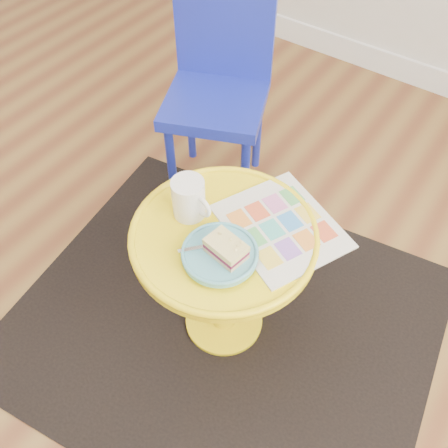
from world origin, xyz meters
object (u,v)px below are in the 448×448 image
Objects in this scene: newspaper at (281,226)px; plate at (220,254)px; side_table at (224,263)px; chair at (219,81)px; mug at (189,198)px.

newspaper is 1.63× the size of plate.
plate is at bearing -62.20° from side_table.
chair is (-0.42, 0.56, 0.11)m from side_table.
mug is at bearing 176.70° from side_table.
mug is 0.66× the size of plate.
chair is 4.10× the size of plate.
mug is at bearing 153.20° from plate.
newspaper is 0.19m from plate.
chair is 0.78m from plate.
chair reaches higher than plate.
mug is (0.30, -0.55, 0.08)m from chair.
plate is (-0.07, -0.17, 0.02)m from newspaper.
plate is (0.04, -0.07, 0.15)m from side_table.
chair is at bearing 125.70° from plate.
mug is 0.17m from plate.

